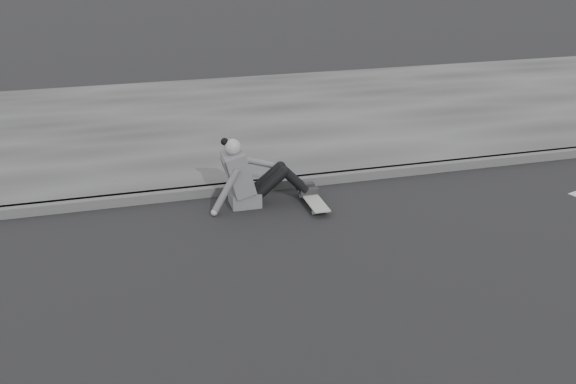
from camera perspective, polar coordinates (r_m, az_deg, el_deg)
name	(u,v)px	position (r m, az deg, el deg)	size (l,w,h in m)	color
ground	(374,283)	(6.31, 7.69, -8.04)	(80.00, 80.00, 0.00)	black
curb	(299,181)	(8.45, 0.95, 0.95)	(24.00, 0.16, 0.12)	#464646
sidewalk	(249,119)	(11.22, -3.47, 6.51)	(24.00, 6.00, 0.12)	#393939
skateboard	(313,200)	(7.86, 2.23, -0.72)	(0.20, 0.78, 0.09)	gray
seated_woman	(250,177)	(7.80, -3.44, 1.34)	(1.38, 0.46, 0.88)	#535356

